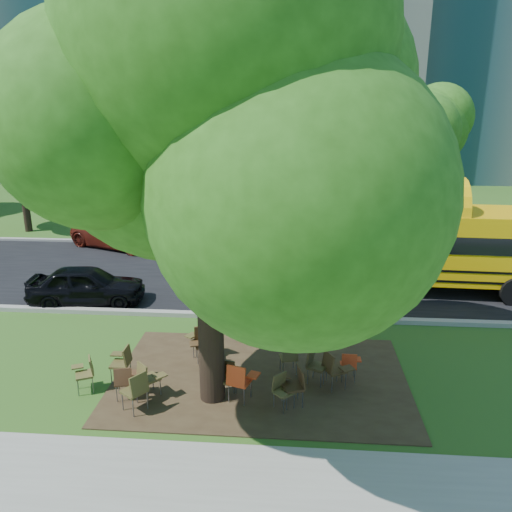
# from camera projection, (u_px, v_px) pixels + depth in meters

# --- Properties ---
(ground) EXTENTS (160.00, 160.00, 0.00)m
(ground) POSITION_uv_depth(u_px,v_px,m) (222.00, 366.00, 12.60)
(ground) COLOR #2C561A
(ground) RESTS_ON ground
(dirt_patch) EXTENTS (7.00, 4.50, 0.03)m
(dirt_patch) POSITION_uv_depth(u_px,v_px,m) (260.00, 378.00, 12.04)
(dirt_patch) COLOR #382819
(dirt_patch) RESTS_ON ground
(asphalt_road) EXTENTS (80.00, 8.00, 0.04)m
(asphalt_road) POSITION_uv_depth(u_px,v_px,m) (248.00, 275.00, 19.26)
(asphalt_road) COLOR black
(asphalt_road) RESTS_ON ground
(kerb_near) EXTENTS (80.00, 0.25, 0.14)m
(kerb_near) POSITION_uv_depth(u_px,v_px,m) (236.00, 316.00, 15.44)
(kerb_near) COLOR gray
(kerb_near) RESTS_ON ground
(kerb_far) EXTENTS (80.00, 0.25, 0.14)m
(kerb_far) POSITION_uv_depth(u_px,v_px,m) (256.00, 245.00, 23.15)
(kerb_far) COLOR gray
(kerb_far) RESTS_ON ground
(building_main) EXTENTS (38.00, 16.00, 22.00)m
(building_main) POSITION_uv_depth(u_px,v_px,m) (189.00, 48.00, 44.26)
(building_main) COLOR slate
(building_main) RESTS_ON ground
(bg_tree_0) EXTENTS (5.20, 5.20, 7.18)m
(bg_tree_0) POSITION_uv_depth(u_px,v_px,m) (17.00, 141.00, 24.54)
(bg_tree_0) COLOR black
(bg_tree_0) RESTS_ON ground
(bg_tree_2) EXTENTS (4.80, 4.80, 6.62)m
(bg_tree_2) POSITION_uv_depth(u_px,v_px,m) (171.00, 145.00, 26.98)
(bg_tree_2) COLOR black
(bg_tree_2) RESTS_ON ground
(bg_tree_3) EXTENTS (5.60, 5.60, 7.84)m
(bg_tree_3) POSITION_uv_depth(u_px,v_px,m) (428.00, 132.00, 23.86)
(bg_tree_3) COLOR black
(bg_tree_3) RESTS_ON ground
(main_tree) EXTENTS (7.20, 7.20, 9.45)m
(main_tree) POSITION_uv_depth(u_px,v_px,m) (205.00, 132.00, 9.54)
(main_tree) COLOR black
(main_tree) RESTS_ON ground
(school_bus) EXTENTS (11.90, 3.15, 2.88)m
(school_bus) POSITION_uv_depth(u_px,v_px,m) (420.00, 244.00, 17.37)
(school_bus) COLOR #E6AA07
(school_bus) RESTS_ON ground
(chair_0) EXTENTS (0.57, 0.59, 0.84)m
(chair_0) POSITION_uv_depth(u_px,v_px,m) (125.00, 379.00, 11.05)
(chair_0) COLOR #4A2C1A
(chair_0) RESTS_ON ground
(chair_1) EXTENTS (0.74, 0.58, 0.86)m
(chair_1) POSITION_uv_depth(u_px,v_px,m) (148.00, 376.00, 11.15)
(chair_1) COLOR brown
(chair_1) RESTS_ON ground
(chair_2) EXTENTS (0.64, 0.81, 0.95)m
(chair_2) POSITION_uv_depth(u_px,v_px,m) (137.00, 387.00, 10.60)
(chair_2) COLOR #4B4520
(chair_2) RESTS_ON ground
(chair_3) EXTENTS (0.63, 0.49, 0.84)m
(chair_3) POSITION_uv_depth(u_px,v_px,m) (224.00, 375.00, 11.22)
(chair_3) COLOR #463D1E
(chair_3) RESTS_ON ground
(chair_4) EXTENTS (0.75, 0.58, 0.96)m
(chair_4) POSITION_uv_depth(u_px,v_px,m) (240.00, 379.00, 10.92)
(chair_4) COLOR red
(chair_4) RESTS_ON ground
(chair_5) EXTENTS (0.54, 0.69, 0.80)m
(chair_5) POSITION_uv_depth(u_px,v_px,m) (282.00, 388.00, 10.73)
(chair_5) COLOR brown
(chair_5) RESTS_ON ground
(chair_6) EXTENTS (0.68, 0.62, 0.91)m
(chair_6) POSITION_uv_depth(u_px,v_px,m) (295.00, 382.00, 10.85)
(chair_6) COLOR #3E2816
(chair_6) RESTS_ON ground
(chair_7) EXTENTS (0.76, 0.63, 0.93)m
(chair_7) POSITION_uv_depth(u_px,v_px,m) (334.00, 367.00, 11.44)
(chair_7) COLOR #443018
(chair_7) RESTS_ON ground
(chair_8) EXTENTS (0.53, 0.58, 0.91)m
(chair_8) POSITION_uv_depth(u_px,v_px,m) (123.00, 360.00, 11.78)
(chair_8) COLOR #4D4421
(chair_8) RESTS_ON ground
(chair_9) EXTENTS (0.81, 0.64, 0.96)m
(chair_9) POSITION_uv_depth(u_px,v_px,m) (204.00, 336.00, 12.91)
(chair_9) COLOR brown
(chair_9) RESTS_ON ground
(chair_10) EXTENTS (0.48, 0.50, 0.77)m
(chair_10) POSITION_uv_depth(u_px,v_px,m) (206.00, 344.00, 12.74)
(chair_10) COLOR #4B321B
(chair_10) RESTS_ON ground
(chair_11) EXTENTS (0.58, 0.61, 0.85)m
(chair_11) POSITION_uv_depth(u_px,v_px,m) (290.00, 355.00, 12.09)
(chair_11) COLOR #504422
(chair_11) RESTS_ON ground
(chair_12) EXTENTS (0.56, 0.71, 0.87)m
(chair_12) POSITION_uv_depth(u_px,v_px,m) (315.00, 363.00, 11.69)
(chair_12) COLOR #44391D
(chair_12) RESTS_ON ground
(chair_13) EXTENTS (0.50, 0.45, 0.77)m
(chair_13) POSITION_uv_depth(u_px,v_px,m) (350.00, 363.00, 11.80)
(chair_13) COLOR red
(chair_13) RESTS_ON ground
(chair_14) EXTENTS (0.63, 0.69, 0.92)m
(chair_14) POSITION_uv_depth(u_px,v_px,m) (202.00, 340.00, 12.74)
(chair_14) COLOR #483119
(chair_14) RESTS_ON ground
(chair_15) EXTENTS (0.66, 0.56, 0.83)m
(chair_15) POSITION_uv_depth(u_px,v_px,m) (86.00, 370.00, 11.42)
(chair_15) COLOR brown
(chair_15) RESTS_ON ground
(black_car) EXTENTS (3.87, 1.87, 1.27)m
(black_car) POSITION_uv_depth(u_px,v_px,m) (87.00, 285.00, 16.41)
(black_car) COLOR black
(black_car) RESTS_ON ground
(bg_car_red) EXTENTS (5.20, 3.82, 1.31)m
(bg_car_red) POSITION_uv_depth(u_px,v_px,m) (122.00, 233.00, 22.87)
(bg_car_red) COLOR #58180F
(bg_car_red) RESTS_ON ground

